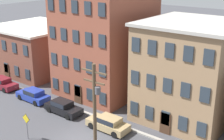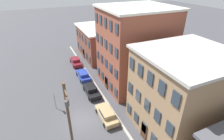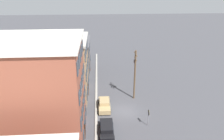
{
  "view_description": "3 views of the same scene",
  "coord_description": "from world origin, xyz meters",
  "px_view_note": "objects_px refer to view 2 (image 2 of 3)",
  "views": [
    {
      "loc": [
        18.19,
        -18.35,
        15.48
      ],
      "look_at": [
        1.78,
        2.94,
        6.46
      ],
      "focal_mm": 50.0,
      "sensor_mm": 36.0,
      "label": 1
    },
    {
      "loc": [
        17.72,
        -3.42,
        17.14
      ],
      "look_at": [
        -0.24,
        4.61,
        6.52
      ],
      "focal_mm": 28.0,
      "sensor_mm": 36.0,
      "label": 2
    },
    {
      "loc": [
        -28.86,
        3.87,
        19.27
      ],
      "look_at": [
        0.36,
        2.02,
        6.92
      ],
      "focal_mm": 35.0,
      "sensor_mm": 36.0,
      "label": 3
    }
  ],
  "objects_px": {
    "car_black": "(91,90)",
    "utility_pole": "(69,116)",
    "car_maroon": "(76,61)",
    "caution_sign": "(54,99)",
    "car_tan": "(107,114)",
    "car_blue": "(83,75)"
  },
  "relations": [
    {
      "from": "car_black",
      "to": "utility_pole",
      "type": "bearing_deg",
      "value": -29.25
    },
    {
      "from": "car_maroon",
      "to": "caution_sign",
      "type": "xyz_separation_m",
      "value": [
        13.12,
        -6.18,
        1.02
      ]
    },
    {
      "from": "car_black",
      "to": "caution_sign",
      "type": "height_order",
      "value": "caution_sign"
    },
    {
      "from": "caution_sign",
      "to": "car_maroon",
      "type": "bearing_deg",
      "value": 154.76
    },
    {
      "from": "car_tan",
      "to": "utility_pole",
      "type": "xyz_separation_m",
      "value": [
        2.83,
        -5.21,
        4.14
      ]
    },
    {
      "from": "car_blue",
      "to": "car_tan",
      "type": "height_order",
      "value": "same"
    },
    {
      "from": "car_maroon",
      "to": "car_blue",
      "type": "xyz_separation_m",
      "value": [
        6.5,
        -0.16,
        0.0
      ]
    },
    {
      "from": "car_blue",
      "to": "caution_sign",
      "type": "height_order",
      "value": "caution_sign"
    },
    {
      "from": "car_tan",
      "to": "car_black",
      "type": "bearing_deg",
      "value": -179.03
    },
    {
      "from": "car_maroon",
      "to": "utility_pole",
      "type": "bearing_deg",
      "value": -14.53
    },
    {
      "from": "car_tan",
      "to": "utility_pole",
      "type": "height_order",
      "value": "utility_pole"
    },
    {
      "from": "car_tan",
      "to": "utility_pole",
      "type": "bearing_deg",
      "value": -61.53
    },
    {
      "from": "caution_sign",
      "to": "car_black",
      "type": "bearing_deg",
      "value": 103.1
    },
    {
      "from": "car_blue",
      "to": "car_tan",
      "type": "distance_m",
      "value": 11.54
    },
    {
      "from": "car_maroon",
      "to": "utility_pole",
      "type": "relative_size",
      "value": 0.51
    },
    {
      "from": "car_blue",
      "to": "caution_sign",
      "type": "xyz_separation_m",
      "value": [
        6.62,
        -6.02,
        1.02
      ]
    },
    {
      "from": "utility_pole",
      "to": "car_tan",
      "type": "bearing_deg",
      "value": 118.47
    },
    {
      "from": "utility_pole",
      "to": "car_blue",
      "type": "bearing_deg",
      "value": 159.93
    },
    {
      "from": "car_tan",
      "to": "car_maroon",
      "type": "bearing_deg",
      "value": 179.38
    },
    {
      "from": "car_black",
      "to": "utility_pole",
      "type": "distance_m",
      "value": 11.24
    },
    {
      "from": "car_maroon",
      "to": "utility_pole",
      "type": "height_order",
      "value": "utility_pole"
    },
    {
      "from": "car_blue",
      "to": "caution_sign",
      "type": "bearing_deg",
      "value": -42.3
    }
  ]
}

